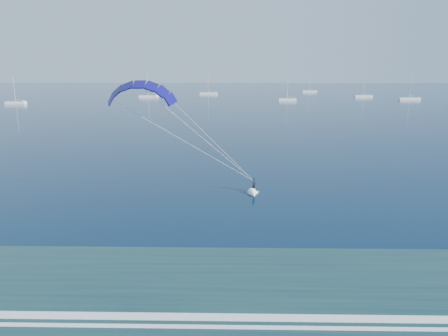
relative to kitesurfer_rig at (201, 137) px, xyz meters
The scene contains 8 objects.
kitesurfer_rig is the anchor object (origin of this frame).
sailboat_0 156.29m from the kitesurfer_rig, 124.74° to the left, with size 8.50×2.40×11.59m.
sailboat_1 175.57m from the kitesurfer_rig, 103.40° to the left, with size 9.77×2.40×13.27m.
sailboat_2 200.35m from the kitesurfer_rig, 93.08° to the left, with size 10.05×2.40×13.37m.
sailboat_3 151.66m from the kitesurfer_rig, 78.81° to the left, with size 7.97×2.40×11.16m.
sailboat_4 230.42m from the kitesurfer_rig, 76.43° to the left, with size 9.21×2.40×12.46m.
sailboat_5 189.46m from the kitesurfer_rig, 67.21° to the left, with size 9.14×2.40×12.42m.
sailboat_6 179.52m from the kitesurfer_rig, 60.05° to the left, with size 9.90×2.40×13.25m.
Camera 1 is at (3.13, -11.16, 14.17)m, focal length 32.00 mm.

